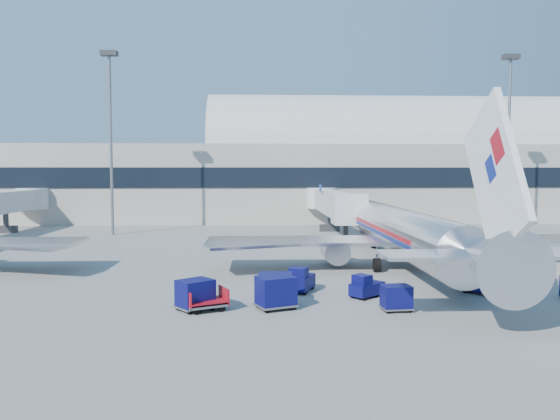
{
  "coord_description": "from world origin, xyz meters",
  "views": [
    {
      "loc": [
        -1.99,
        -38.47,
        7.84
      ],
      "look_at": [
        -0.11,
        6.0,
        4.73
      ],
      "focal_mm": 35.0,
      "sensor_mm": 36.0,
      "label": 1
    }
  ],
  "objects_px": {
    "cart_train_c": "(195,294)",
    "mast_east": "(509,117)",
    "tug_left": "(300,280)",
    "tug_right": "(481,282)",
    "cart_open_red": "(206,303)",
    "cart_train_b": "(276,292)",
    "mast_west": "(110,115)",
    "cart_solo_near": "(396,297)",
    "airliner_main": "(407,233)",
    "tug_lead": "(366,287)",
    "jetbridge_near": "(332,203)",
    "cart_train_a": "(275,288)",
    "barrier_near": "(519,269)"
  },
  "relations": [
    {
      "from": "cart_train_c",
      "to": "mast_east",
      "type": "bearing_deg",
      "value": 8.27
    },
    {
      "from": "cart_train_c",
      "to": "tug_left",
      "type": "bearing_deg",
      "value": -2.76
    },
    {
      "from": "tug_right",
      "to": "cart_open_red",
      "type": "distance_m",
      "value": 17.71
    },
    {
      "from": "cart_train_b",
      "to": "cart_train_c",
      "type": "relative_size",
      "value": 1.04
    },
    {
      "from": "tug_left",
      "to": "cart_train_b",
      "type": "relative_size",
      "value": 1.1
    },
    {
      "from": "mast_west",
      "to": "mast_east",
      "type": "height_order",
      "value": "same"
    },
    {
      "from": "cart_open_red",
      "to": "cart_solo_near",
      "type": "bearing_deg",
      "value": -27.24
    },
    {
      "from": "airliner_main",
      "to": "tug_right",
      "type": "height_order",
      "value": "airliner_main"
    },
    {
      "from": "airliner_main",
      "to": "tug_left",
      "type": "bearing_deg",
      "value": -139.85
    },
    {
      "from": "tug_lead",
      "to": "jetbridge_near",
      "type": "bearing_deg",
      "value": 45.77
    },
    {
      "from": "tug_right",
      "to": "cart_train_a",
      "type": "bearing_deg",
      "value": -125.13
    },
    {
      "from": "mast_east",
      "to": "cart_open_red",
      "type": "relative_size",
      "value": 8.16
    },
    {
      "from": "airliner_main",
      "to": "cart_train_c",
      "type": "distance_m",
      "value": 19.89
    },
    {
      "from": "cart_train_c",
      "to": "tug_lead",
      "type": "bearing_deg",
      "value": -23.7
    },
    {
      "from": "mast_west",
      "to": "tug_lead",
      "type": "bearing_deg",
      "value": -54.73
    },
    {
      "from": "cart_train_b",
      "to": "cart_solo_near",
      "type": "bearing_deg",
      "value": -28.02
    },
    {
      "from": "tug_right",
      "to": "jetbridge_near",
      "type": "bearing_deg",
      "value": 142.81
    },
    {
      "from": "airliner_main",
      "to": "barrier_near",
      "type": "height_order",
      "value": "airliner_main"
    },
    {
      "from": "cart_open_red",
      "to": "cart_train_c",
      "type": "bearing_deg",
      "value": 140.73
    },
    {
      "from": "cart_train_b",
      "to": "cart_solo_near",
      "type": "height_order",
      "value": "cart_train_b"
    },
    {
      "from": "airliner_main",
      "to": "cart_train_c",
      "type": "height_order",
      "value": "airliner_main"
    },
    {
      "from": "mast_west",
      "to": "cart_train_c",
      "type": "distance_m",
      "value": 42.78
    },
    {
      "from": "tug_left",
      "to": "cart_train_a",
      "type": "bearing_deg",
      "value": 173.86
    },
    {
      "from": "jetbridge_near",
      "to": "cart_train_a",
      "type": "height_order",
      "value": "jetbridge_near"
    },
    {
      "from": "barrier_near",
      "to": "tug_right",
      "type": "bearing_deg",
      "value": -131.57
    },
    {
      "from": "jetbridge_near",
      "to": "cart_train_a",
      "type": "relative_size",
      "value": 12.54
    },
    {
      "from": "jetbridge_near",
      "to": "tug_lead",
      "type": "xyz_separation_m",
      "value": [
        -2.8,
        -35.88,
        -3.25
      ]
    },
    {
      "from": "mast_west",
      "to": "cart_open_red",
      "type": "bearing_deg",
      "value": -68.3
    },
    {
      "from": "airliner_main",
      "to": "mast_west",
      "type": "height_order",
      "value": "mast_west"
    },
    {
      "from": "tug_left",
      "to": "tug_right",
      "type": "bearing_deg",
      "value": -73.7
    },
    {
      "from": "jetbridge_near",
      "to": "tug_right",
      "type": "xyz_separation_m",
      "value": [
        4.83,
        -35.09,
        -3.2
      ]
    },
    {
      "from": "mast_west",
      "to": "cart_open_red",
      "type": "xyz_separation_m",
      "value": [
        15.11,
        -37.96,
        -14.35
      ]
    },
    {
      "from": "tug_right",
      "to": "tug_left",
      "type": "relative_size",
      "value": 0.91
    },
    {
      "from": "mast_east",
      "to": "cart_solo_near",
      "type": "distance_m",
      "value": 47.53
    },
    {
      "from": "cart_train_b",
      "to": "cart_open_red",
      "type": "distance_m",
      "value": 4.0
    },
    {
      "from": "cart_train_a",
      "to": "cart_train_c",
      "type": "relative_size",
      "value": 0.88
    },
    {
      "from": "cart_train_a",
      "to": "cart_solo_near",
      "type": "height_order",
      "value": "cart_train_a"
    },
    {
      "from": "jetbridge_near",
      "to": "cart_train_b",
      "type": "xyz_separation_m",
      "value": [
        -8.53,
        -38.54,
        -2.92
      ]
    },
    {
      "from": "cart_train_c",
      "to": "cart_open_red",
      "type": "height_order",
      "value": "cart_train_c"
    },
    {
      "from": "cart_solo_near",
      "to": "airliner_main",
      "type": "bearing_deg",
      "value": 67.18
    },
    {
      "from": "jetbridge_near",
      "to": "tug_left",
      "type": "distance_m",
      "value": 34.85
    },
    {
      "from": "airliner_main",
      "to": "tug_right",
      "type": "bearing_deg",
      "value": -74.58
    },
    {
      "from": "mast_west",
      "to": "cart_train_a",
      "type": "distance_m",
      "value": 43.53
    },
    {
      "from": "mast_west",
      "to": "tug_lead",
      "type": "distance_m",
      "value": 45.21
    },
    {
      "from": "airliner_main",
      "to": "mast_west",
      "type": "distance_m",
      "value": 41.12
    },
    {
      "from": "cart_train_b",
      "to": "cart_open_red",
      "type": "xyz_separation_m",
      "value": [
        -3.96,
        -0.22,
        -0.56
      ]
    },
    {
      "from": "airliner_main",
      "to": "cart_train_b",
      "type": "height_order",
      "value": "airliner_main"
    },
    {
      "from": "barrier_near",
      "to": "cart_open_red",
      "type": "bearing_deg",
      "value": -156.5
    },
    {
      "from": "barrier_near",
      "to": "jetbridge_near",
      "type": "bearing_deg",
      "value": 109.85
    },
    {
      "from": "mast_west",
      "to": "cart_solo_near",
      "type": "height_order",
      "value": "mast_west"
    }
  ]
}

